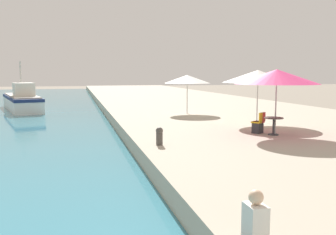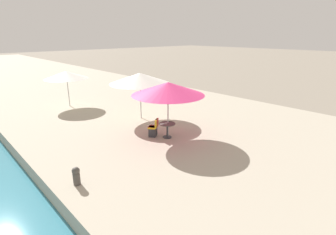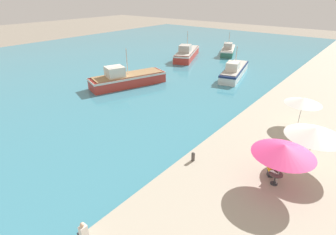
# 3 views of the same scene
# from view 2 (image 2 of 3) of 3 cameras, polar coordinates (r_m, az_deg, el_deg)

# --- Properties ---
(quay_promenade) EXTENTS (16.00, 90.00, 0.66)m
(quay_promenade) POSITION_cam_2_polar(r_m,az_deg,el_deg) (32.21, -23.86, 6.88)
(quay_promenade) COLOR #B2A893
(quay_promenade) RESTS_ON ground_plane
(cafe_umbrella_pink) EXTENTS (3.50, 3.50, 2.75)m
(cafe_umbrella_pink) POSITION_cam_2_polar(r_m,az_deg,el_deg) (12.46, 0.00, 6.32)
(cafe_umbrella_pink) COLOR #B7B7B7
(cafe_umbrella_pink) RESTS_ON quay_promenade
(cafe_umbrella_white) EXTENTS (3.59, 3.59, 2.74)m
(cafe_umbrella_white) POSITION_cam_2_polar(r_m,az_deg,el_deg) (15.57, -6.13, 8.48)
(cafe_umbrella_white) COLOR #B7B7B7
(cafe_umbrella_white) RESTS_ON quay_promenade
(cafe_umbrella_striped) EXTENTS (2.96, 2.96, 2.47)m
(cafe_umbrella_striped) POSITION_cam_2_polar(r_m,az_deg,el_deg) (19.59, -21.26, 8.63)
(cafe_umbrella_striped) COLOR #B7B7B7
(cafe_umbrella_striped) RESTS_ON quay_promenade
(cafe_table) EXTENTS (0.80, 0.80, 0.74)m
(cafe_table) POSITION_cam_2_polar(r_m,az_deg,el_deg) (12.86, -0.17, -2.15)
(cafe_table) COLOR #333338
(cafe_table) RESTS_ON quay_promenade
(cafe_chair_left) EXTENTS (0.56, 0.57, 0.91)m
(cafe_chair_left) POSITION_cam_2_polar(r_m,az_deg,el_deg) (13.15, -3.18, -2.68)
(cafe_chair_left) COLOR #2D2D33
(cafe_chair_left) RESTS_ON quay_promenade
(cafe_chair_right) EXTENTS (0.58, 0.58, 0.91)m
(cafe_chair_right) POSITION_cam_2_polar(r_m,az_deg,el_deg) (13.08, -3.29, -2.81)
(cafe_chair_right) COLOR #2D2D33
(cafe_chair_right) RESTS_ON quay_promenade
(mooring_bollard) EXTENTS (0.26, 0.26, 0.65)m
(mooring_bollard) POSITION_cam_2_polar(r_m,az_deg,el_deg) (9.58, -19.34, -11.80)
(mooring_bollard) COLOR #4C4742
(mooring_bollard) RESTS_ON quay_promenade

